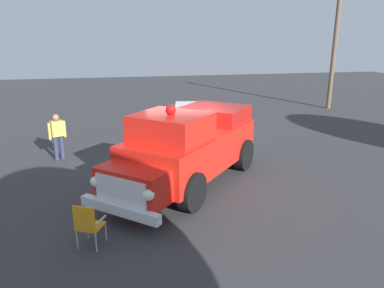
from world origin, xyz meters
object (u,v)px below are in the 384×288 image
vintage_fire_truck (188,146)px  lawn_chair_spare (88,223)px  lawn_chair_near_truck (241,144)px  lawn_chair_by_car (194,144)px  spectator_standing (57,134)px  utility_pole (335,42)px  spectator_seated (239,142)px  classic_hot_rod (193,119)px

vintage_fire_truck → lawn_chair_spare: (-3.05, 2.77, -0.61)m
lawn_chair_near_truck → lawn_chair_by_car: (0.34, 1.66, 0.00)m
vintage_fire_truck → spectator_standing: size_ratio=3.51×
spectator_standing → utility_pole: 16.85m
spectator_seated → utility_pole: size_ratio=0.17×
vintage_fire_truck → spectator_seated: bearing=-52.2°
vintage_fire_truck → spectator_standing: (3.23, 4.14, -0.23)m
lawn_chair_by_car → spectator_standing: size_ratio=0.61×
vintage_fire_truck → utility_pole: 15.13m
lawn_chair_spare → spectator_seated: bearing=-46.3°
lawn_chair_by_car → utility_pole: (7.94, -10.32, 3.39)m
classic_hot_rod → utility_pole: (4.56, -9.63, 3.23)m
vintage_fire_truck → lawn_chair_by_car: (2.10, -0.66, -0.61)m
lawn_chair_spare → vintage_fire_truck: bearing=-42.3°
lawn_chair_spare → spectator_seated: spectator_seated is taller
classic_hot_rod → lawn_chair_near_truck: classic_hot_rod is taller
vintage_fire_truck → classic_hot_rod: (5.47, -1.35, -0.45)m
classic_hot_rod → lawn_chair_near_truck: bearing=-165.4°
lawn_chair_near_truck → lawn_chair_spare: 6.99m
classic_hot_rod → lawn_chair_by_car: bearing=168.5°
classic_hot_rod → spectator_seated: size_ratio=3.57×
vintage_fire_truck → lawn_chair_spare: vintage_fire_truck is taller
lawn_chair_near_truck → spectator_seated: bearing=112.5°
utility_pole → lawn_chair_spare: bearing=133.6°
lawn_chair_near_truck → lawn_chair_spare: (-4.80, 5.09, 0.00)m
lawn_chair_by_car → spectator_standing: spectator_standing is taller
classic_hot_rod → lawn_chair_spare: classic_hot_rod is taller
lawn_chair_spare → utility_pole: 19.28m
spectator_seated → lawn_chair_near_truck: bearing=-67.5°
lawn_chair_spare → spectator_standing: 6.44m
classic_hot_rod → utility_pole: utility_pole is taller
classic_hot_rod → spectator_seated: 3.86m
lawn_chair_near_truck → spectator_standing: bearing=77.1°
utility_pole → classic_hot_rod: bearing=115.4°
lawn_chair_near_truck → spectator_seated: spectator_seated is taller
utility_pole → vintage_fire_truck: bearing=132.4°
lawn_chair_by_car → spectator_seated: (-0.40, -1.54, 0.11)m
classic_hot_rod → lawn_chair_by_car: (-3.37, 0.69, -0.16)m
lawn_chair_by_car → utility_pole: 13.45m
lawn_chair_near_truck → lawn_chair_spare: bearing=133.3°
lawn_chair_spare → spectator_seated: size_ratio=0.79×
lawn_chair_by_car → spectator_seated: spectator_seated is taller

